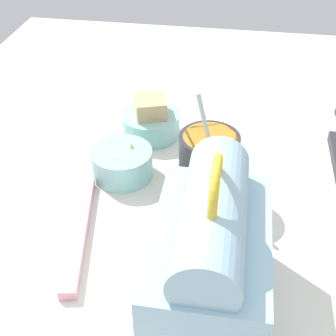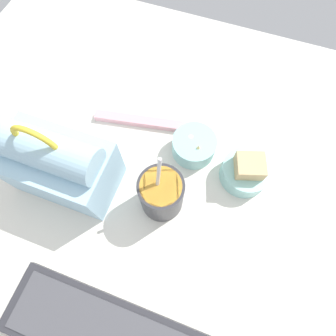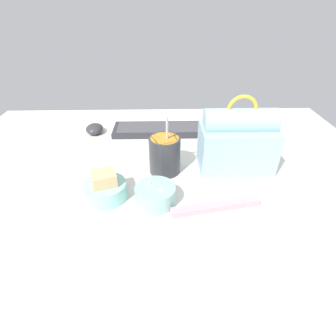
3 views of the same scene
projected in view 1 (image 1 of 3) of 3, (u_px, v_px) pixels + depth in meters
desk_surface at (181, 190)px, 77.65cm from camera, size 140.00×110.00×2.00cm
lunch_bag at (209, 258)px, 53.33cm from camera, size 21.47×13.19×22.46cm
soup_cup at (208, 165)px, 71.88cm from camera, size 9.11×9.11×18.44cm
bento_bowl_sandwich at (151, 121)px, 87.22cm from camera, size 10.80×10.80×7.78cm
bento_bowl_snacks at (122, 162)px, 77.74cm from camera, size 10.19×10.19×5.80cm
chopstick_case at (79, 232)px, 67.43cm from camera, size 22.83×6.58×1.60cm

